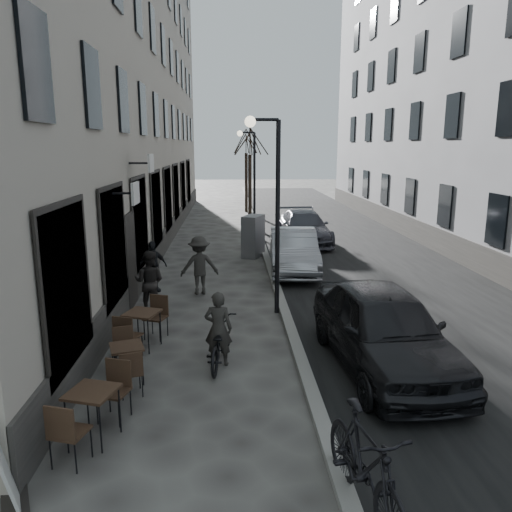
{
  "coord_description": "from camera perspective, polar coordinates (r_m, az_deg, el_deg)",
  "views": [
    {
      "loc": [
        -1.23,
        -6.67,
        4.37
      ],
      "look_at": [
        -0.61,
        4.92,
        1.8
      ],
      "focal_mm": 35.0,
      "sensor_mm": 36.0,
      "label": 1
    }
  ],
  "objects": [
    {
      "name": "tree_far",
      "position": [
        33.69,
        -1.14,
        12.98
      ],
      "size": [
        2.4,
        2.4,
        5.7
      ],
      "color": "black",
      "rests_on": "ground"
    },
    {
      "name": "road",
      "position": [
        23.64,
        9.43,
        1.67
      ],
      "size": [
        7.3,
        60.0,
        0.0
      ],
      "primitive_type": "cube",
      "color": "black",
      "rests_on": "ground"
    },
    {
      "name": "building_left",
      "position": [
        23.93,
        -15.53,
        20.78
      ],
      "size": [
        4.0,
        35.0,
        16.0
      ],
      "primitive_type": "cube",
      "color": "#A29787",
      "rests_on": "ground"
    },
    {
      "name": "streetlamp_near",
      "position": [
        12.77,
        1.74,
        7.05
      ],
      "size": [
        0.9,
        0.28,
        5.09
      ],
      "color": "black",
      "rests_on": "ground"
    },
    {
      "name": "utility_cabinet",
      "position": [
        19.95,
        -0.33,
        2.27
      ],
      "size": [
        1.01,
        1.26,
        1.66
      ],
      "primitive_type": "cube",
      "rotation": [
        0.0,
        0.0,
        -0.42
      ],
      "color": "slate",
      "rests_on": "ground"
    },
    {
      "name": "cyclist_rider",
      "position": [
        10.17,
        -4.33,
        -8.27
      ],
      "size": [
        0.6,
        0.44,
        1.54
      ],
      "primitive_type": "imported",
      "rotation": [
        0.0,
        0.0,
        3.02
      ],
      "color": "#2A2825",
      "rests_on": "ground"
    },
    {
      "name": "tree_near",
      "position": [
        27.7,
        -0.71,
        13.09
      ],
      "size": [
        2.4,
        2.4,
        5.7
      ],
      "color": "black",
      "rests_on": "ground"
    },
    {
      "name": "kerb",
      "position": [
        23.12,
        0.56,
        1.74
      ],
      "size": [
        0.25,
        60.0,
        0.12
      ],
      "primitive_type": "cube",
      "color": "gray",
      "rests_on": "ground"
    },
    {
      "name": "ground",
      "position": [
        8.07,
        6.63,
        -20.39
      ],
      "size": [
        120.0,
        120.0,
        0.0
      ],
      "primitive_type": "plane",
      "color": "#3A3735",
      "rests_on": "ground"
    },
    {
      "name": "pedestrian_near",
      "position": [
        13.56,
        -12.09,
        -2.87
      ],
      "size": [
        0.92,
        0.78,
        1.68
      ],
      "primitive_type": "imported",
      "rotation": [
        0.0,
        0.0,
        2.95
      ],
      "color": "black",
      "rests_on": "ground"
    },
    {
      "name": "car_near",
      "position": [
        10.31,
        14.37,
        -8.0
      ],
      "size": [
        2.32,
        5.01,
        1.66
      ],
      "primitive_type": "imported",
      "rotation": [
        0.0,
        0.0,
        0.07
      ],
      "color": "black",
      "rests_on": "ground"
    },
    {
      "name": "bicycle",
      "position": [
        10.28,
        -4.3,
        -9.83
      ],
      "size": [
        0.85,
        1.86,
        0.94
      ],
      "primitive_type": "imported",
      "rotation": [
        0.0,
        0.0,
        3.02
      ],
      "color": "black",
      "rests_on": "ground"
    },
    {
      "name": "bistro_set_c",
      "position": [
        11.32,
        -12.82,
        -7.8
      ],
      "size": [
        0.98,
        1.71,
        0.98
      ],
      "rotation": [
        0.0,
        0.0,
        -0.34
      ],
      "color": "#2F2015",
      "rests_on": "ground"
    },
    {
      "name": "car_mid",
      "position": [
        17.64,
        4.29,
        0.6
      ],
      "size": [
        1.85,
        4.61,
        1.49
      ],
      "primitive_type": "imported",
      "rotation": [
        0.0,
        0.0,
        -0.06
      ],
      "color": "#93969B",
      "rests_on": "ground"
    },
    {
      "name": "sign_board",
      "position": [
        7.35,
        -26.67,
        -21.15
      ],
      "size": [
        0.62,
        0.72,
        1.12
      ],
      "rotation": [
        0.0,
        0.0,
        0.43
      ],
      "color": "black",
      "rests_on": "ground"
    },
    {
      "name": "bistro_set_b",
      "position": [
        9.85,
        -14.5,
        -11.43
      ],
      "size": [
        0.82,
        1.5,
        0.86
      ],
      "rotation": [
        0.0,
        0.0,
        0.3
      ],
      "color": "#2F2015",
      "rests_on": "ground"
    },
    {
      "name": "streetlamp_far",
      "position": [
        24.72,
        -0.59,
        9.68
      ],
      "size": [
        0.9,
        0.28,
        5.09
      ],
      "color": "black",
      "rests_on": "ground"
    },
    {
      "name": "pedestrian_far",
      "position": [
        15.45,
        -11.76,
        -1.19
      ],
      "size": [
        0.99,
        0.79,
        1.57
      ],
      "primitive_type": "imported",
      "rotation": [
        0.0,
        0.0,
        0.52
      ],
      "color": "black",
      "rests_on": "ground"
    },
    {
      "name": "building_right",
      "position": [
        25.79,
        22.99,
        19.64
      ],
      "size": [
        4.0,
        35.0,
        16.0
      ],
      "primitive_type": "cube",
      "color": "gray",
      "rests_on": "ground"
    },
    {
      "name": "car_far",
      "position": [
        22.92,
        5.48,
        3.27
      ],
      "size": [
        2.17,
        5.04,
        1.45
      ],
      "primitive_type": "imported",
      "rotation": [
        0.0,
        0.0,
        0.03
      ],
      "color": "#3C3E47",
      "rests_on": "ground"
    },
    {
      "name": "pedestrian_mid",
      "position": [
        14.98,
        -6.47,
        -1.07
      ],
      "size": [
        1.22,
        0.81,
        1.76
      ],
      "primitive_type": "imported",
      "rotation": [
        0.0,
        0.0,
        3.28
      ],
      "color": "#2C2926",
      "rests_on": "ground"
    },
    {
      "name": "bistro_set_a",
      "position": [
        8.2,
        -18.11,
        -16.38
      ],
      "size": [
        0.9,
        1.69,
        0.96
      ],
      "rotation": [
        0.0,
        0.0,
        -0.29
      ],
      "color": "#2F2015",
      "rests_on": "ground"
    },
    {
      "name": "moped",
      "position": [
        6.56,
        12.39,
        -22.36
      ],
      "size": [
        0.98,
        2.24,
        1.3
      ],
      "primitive_type": "imported",
      "rotation": [
        0.0,
        0.0,
        0.18
      ],
      "color": "black",
      "rests_on": "ground"
    }
  ]
}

